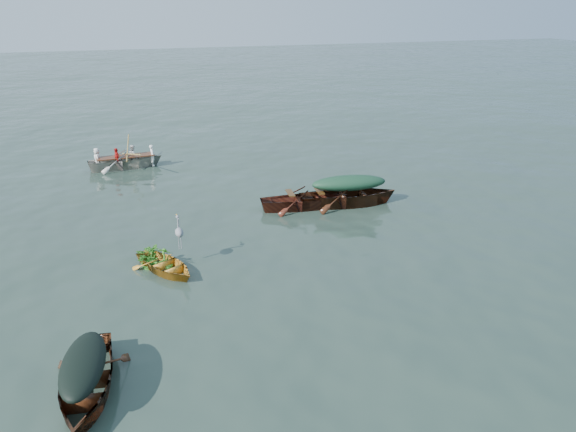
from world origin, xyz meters
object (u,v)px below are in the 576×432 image
object	(u,v)px
green_tarp_boat	(348,205)
heron	(180,237)
dark_covered_boat	(88,394)
open_wooden_boat	(305,208)
yellow_dinghy	(166,271)
rowed_boat	(126,168)

from	to	relation	value
green_tarp_boat	heron	distance (m)	6.79
dark_covered_boat	green_tarp_boat	bearing A→B (deg)	49.69
open_wooden_boat	dark_covered_boat	bearing A→B (deg)	144.34
green_tarp_boat	heron	size ratio (longest dim) A/B	5.12
yellow_dinghy	green_tarp_boat	xyz separation A→B (m)	(6.59, 3.12, 0.00)
green_tarp_boat	rowed_boat	distance (m)	9.96
dark_covered_boat	rowed_boat	xyz separation A→B (m)	(1.45, 14.65, 0.00)
yellow_dinghy	open_wooden_boat	world-z (taller)	open_wooden_boat
yellow_dinghy	rowed_boat	bearing A→B (deg)	64.51
yellow_dinghy	green_tarp_boat	bearing A→B (deg)	-2.84
rowed_boat	heron	bearing A→B (deg)	-178.49
yellow_dinghy	dark_covered_boat	xyz separation A→B (m)	(-1.92, -4.51, 0.00)
rowed_boat	dark_covered_boat	bearing A→B (deg)	170.45
green_tarp_boat	open_wooden_boat	xyz separation A→B (m)	(-1.52, 0.19, 0.00)
rowed_boat	heron	xyz separation A→B (m)	(0.93, -9.84, 0.80)
green_tarp_boat	rowed_boat	xyz separation A→B (m)	(-7.06, 7.02, 0.00)
dark_covered_boat	heron	distance (m)	5.43
yellow_dinghy	dark_covered_boat	world-z (taller)	dark_covered_boat
open_wooden_boat	rowed_boat	size ratio (longest dim) A/B	0.99
yellow_dinghy	heron	xyz separation A→B (m)	(0.46, 0.30, 0.80)
dark_covered_boat	rowed_boat	bearing A→B (deg)	92.17
yellow_dinghy	open_wooden_boat	distance (m)	6.05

